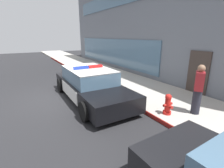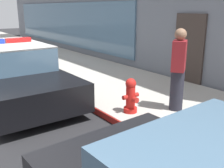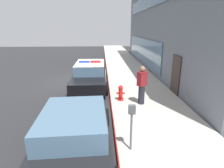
% 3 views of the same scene
% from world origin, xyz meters
% --- Properties ---
extents(sidewalk, '(48.00, 3.34, 0.15)m').
position_xyz_m(sidewalk, '(0.00, 3.94, 0.07)').
color(sidewalk, '#B2ADA3').
rests_on(sidewalk, ground).
extents(curb_red_paint, '(28.80, 0.04, 0.14)m').
position_xyz_m(curb_red_paint, '(0.00, 2.26, 0.08)').
color(curb_red_paint, maroon).
rests_on(curb_red_paint, ground).
extents(police_cruiser, '(5.19, 2.12, 1.49)m').
position_xyz_m(police_cruiser, '(0.99, 1.14, 0.68)').
color(police_cruiser, black).
rests_on(police_cruiser, ground).
extents(fire_hydrant, '(0.34, 0.39, 0.73)m').
position_xyz_m(fire_hydrant, '(3.99, 2.72, 0.50)').
color(fire_hydrant, red).
rests_on(fire_hydrant, sidewalk).
extents(pedestrian_on_sidewalk, '(0.44, 0.48, 1.71)m').
position_xyz_m(pedestrian_on_sidewalk, '(4.44, 3.60, 1.01)').
color(pedestrian_on_sidewalk, '#23232D').
rests_on(pedestrian_on_sidewalk, sidewalk).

